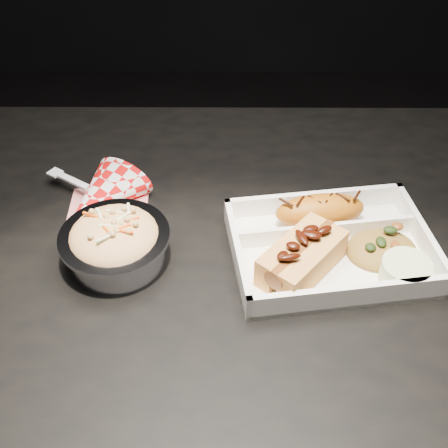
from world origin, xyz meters
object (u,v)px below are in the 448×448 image
at_px(fried_pastry, 320,211).
at_px(hotdog, 302,255).
at_px(dining_table, 215,316).
at_px(foil_coleslaw_cup, 115,241).
at_px(napkin_fork, 101,196).
at_px(food_tray, 330,250).

distance_m(fried_pastry, hotdog, 0.09).
distance_m(dining_table, hotdog, 0.16).
relative_size(foil_coleslaw_cup, napkin_fork, 0.87).
relative_size(food_tray, napkin_fork, 1.71).
distance_m(fried_pastry, napkin_fork, 0.31).
relative_size(food_tray, hotdog, 2.16).
xyz_separation_m(hotdog, napkin_fork, (-0.27, 0.13, -0.02)).
height_order(hotdog, foil_coleslaw_cup, foil_coleslaw_cup).
xyz_separation_m(fried_pastry, hotdog, (-0.03, -0.09, 0.00)).
bearing_deg(fried_pastry, foil_coleslaw_cup, -166.47).
height_order(food_tray, napkin_fork, napkin_fork).
height_order(fried_pastry, napkin_fork, napkin_fork).
distance_m(foil_coleslaw_cup, napkin_fork, 0.12).
bearing_deg(hotdog, fried_pastry, 20.13).
relative_size(fried_pastry, hotdog, 0.96).
bearing_deg(foil_coleslaw_cup, napkin_fork, 109.34).
distance_m(dining_table, napkin_fork, 0.23).
bearing_deg(dining_table, hotdog, -2.26).
relative_size(hotdog, napkin_fork, 0.79).
bearing_deg(food_tray, napkin_fork, 153.92).
bearing_deg(foil_coleslaw_cup, dining_table, -8.96).
bearing_deg(fried_pastry, hotdog, -110.45).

